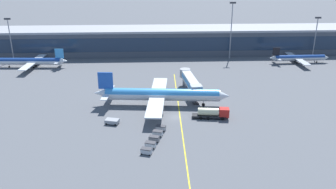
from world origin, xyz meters
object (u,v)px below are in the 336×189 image
at_px(baggage_cart_1, 150,145).
at_px(commuter_jet_far, 299,58).
at_px(pushback_tug, 112,121).
at_px(baggage_cart_4, 161,128).
at_px(main_airliner, 161,95).
at_px(baggage_cart_2, 154,139).
at_px(commuter_jet_near, 31,61).
at_px(fuel_tanker, 213,113).
at_px(baggage_cart_3, 158,133).
at_px(baggage_cart_0, 146,151).

bearing_deg(baggage_cart_1, commuter_jet_far, 47.58).
xyz_separation_m(pushback_tug, baggage_cart_4, (13.75, -4.85, -0.07)).
bearing_deg(pushback_tug, main_airliner, 42.16).
distance_m(baggage_cart_2, commuter_jet_near, 87.14).
height_order(pushback_tug, baggage_cart_4, baggage_cart_4).
xyz_separation_m(fuel_tanker, baggage_cart_4, (-15.61, -7.29, -0.96)).
xyz_separation_m(baggage_cart_3, commuter_jet_far, (65.48, 67.65, 1.67)).
distance_m(baggage_cart_3, commuter_jet_far, 94.16).
xyz_separation_m(main_airliner, baggage_cart_3, (-1.56, -20.90, -2.96)).
xyz_separation_m(commuter_jet_far, commuter_jet_near, (-119.16, -1.35, 0.35)).
bearing_deg(baggage_cart_2, commuter_jet_far, 46.78).
relative_size(main_airliner, baggage_cart_0, 14.63).
height_order(baggage_cart_2, commuter_jet_far, commuter_jet_far).
height_order(baggage_cart_0, baggage_cart_4, same).
bearing_deg(baggage_cart_4, fuel_tanker, 25.04).
height_order(main_airliner, baggage_cart_3, main_airliner).
relative_size(baggage_cart_0, commuter_jet_near, 0.09).
xyz_separation_m(main_airliner, pushback_tug, (-14.35, -13.00, -2.89)).
bearing_deg(fuel_tanker, baggage_cart_2, -142.61).
xyz_separation_m(baggage_cart_2, baggage_cart_3, (0.96, 3.05, 0.00)).
bearing_deg(main_airliner, commuter_jet_near, 140.58).
bearing_deg(main_airliner, pushback_tug, -137.84).
xyz_separation_m(fuel_tanker, commuter_jet_far, (48.91, 57.31, 0.71)).
bearing_deg(baggage_cart_0, baggage_cart_4, 72.52).
xyz_separation_m(main_airliner, baggage_cart_0, (-4.44, -30.06, -2.96)).
bearing_deg(pushback_tug, baggage_cart_3, -31.71).
xyz_separation_m(baggage_cart_1, baggage_cart_3, (1.92, 6.10, 0.00)).
bearing_deg(main_airliner, baggage_cart_2, -96.00).
distance_m(main_airliner, baggage_cart_0, 30.53).
bearing_deg(baggage_cart_0, commuter_jet_far, 48.33).
height_order(baggage_cart_1, commuter_jet_far, commuter_jet_far).
relative_size(baggage_cart_0, baggage_cart_4, 1.00).
xyz_separation_m(baggage_cart_1, baggage_cart_4, (2.88, 9.16, 0.00)).
relative_size(baggage_cart_2, baggage_cart_4, 1.00).
bearing_deg(baggage_cart_4, baggage_cart_3, -107.48).
xyz_separation_m(main_airliner, commuter_jet_near, (-55.24, 45.40, -0.94)).
bearing_deg(baggage_cart_2, baggage_cart_4, 72.52).
distance_m(baggage_cart_1, baggage_cart_2, 3.20).
relative_size(baggage_cart_1, baggage_cart_4, 1.00).
height_order(fuel_tanker, baggage_cart_2, fuel_tanker).
xyz_separation_m(baggage_cart_0, baggage_cart_4, (3.85, 12.21, 0.00)).
height_order(commuter_jet_far, commuter_jet_near, commuter_jet_near).
height_order(baggage_cart_2, baggage_cart_4, same).
bearing_deg(baggage_cart_0, pushback_tug, 120.15).
distance_m(baggage_cart_0, baggage_cart_3, 9.60).
bearing_deg(pushback_tug, baggage_cart_0, -59.85).
xyz_separation_m(baggage_cart_2, commuter_jet_far, (66.44, 70.71, 1.67)).
xyz_separation_m(baggage_cart_0, baggage_cart_2, (1.92, 6.10, 0.00)).
height_order(fuel_tanker, baggage_cart_0, fuel_tanker).
bearing_deg(baggage_cart_3, baggage_cart_4, 72.52).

